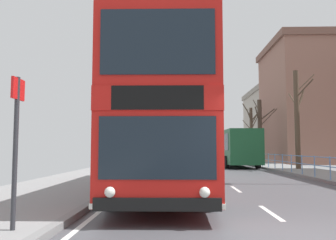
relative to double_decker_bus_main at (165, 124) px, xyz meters
The scene contains 10 objects.
ground 7.11m from the double_decker_bus_main, 74.27° to the right, with size 15.80×140.00×0.20m.
double_decker_bus_main is the anchor object (origin of this frame).
background_bus_far_lane 18.65m from the double_decker_bus_main, 73.78° to the left, with size 2.82×10.00×2.93m.
pedestrian_railing_far_kerb 9.30m from the double_decker_bus_main, 40.35° to the left, with size 0.05×22.58×1.00m.
bus_stop_sign_near 6.79m from the double_decker_bus_main, 109.58° to the right, with size 0.08×0.44×2.52m.
bare_tree_far_00 24.51m from the double_decker_bus_main, 69.47° to the left, with size 2.30×1.55×6.31m.
bare_tree_far_01 14.83m from the double_decker_bus_main, 54.46° to the left, with size 1.59×2.62×6.69m.
bare_tree_far_02 30.32m from the double_decker_bus_main, 72.75° to the left, with size 2.15×2.62×6.64m.
background_building_00 31.39m from the double_decker_bus_main, 56.47° to the left, with size 13.89×11.20×12.84m.
background_building_02 43.76m from the double_decker_bus_main, 67.79° to the left, with size 10.25×14.77×10.28m.
Camera 1 is at (-2.13, -5.71, 1.45)m, focal length 37.93 mm.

